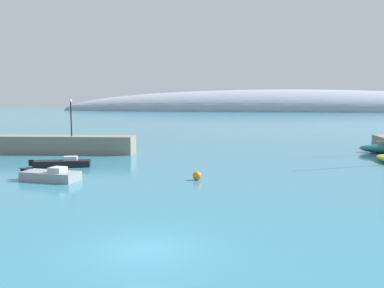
% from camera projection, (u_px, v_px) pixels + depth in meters
% --- Properties ---
extents(water, '(600.00, 600.00, 0.00)m').
position_uv_depth(water, '(146.00, 250.00, 18.36)').
color(water, teal).
rests_on(water, ground).
extents(breakwater_rocks, '(22.32, 5.44, 2.16)m').
position_uv_depth(breakwater_rocks, '(45.00, 144.00, 51.90)').
color(breakwater_rocks, gray).
rests_on(breakwater_rocks, ground).
extents(distant_ridge, '(277.24, 56.14, 25.70)m').
position_uv_depth(distant_ridge, '(281.00, 111.00, 251.81)').
color(distant_ridge, '#8E99AD').
rests_on(distant_ridge, ground).
extents(motorboat_black_foreground, '(5.80, 3.01, 1.04)m').
position_uv_depth(motorboat_black_foreground, '(62.00, 163.00, 41.13)').
color(motorboat_black_foreground, black).
rests_on(motorboat_black_foreground, water).
extents(motorboat_grey_alongside_breakwater, '(5.23, 2.63, 1.14)m').
position_uv_depth(motorboat_grey_alongside_breakwater, '(51.00, 175.00, 34.20)').
color(motorboat_grey_alongside_breakwater, gray).
rests_on(motorboat_grey_alongside_breakwater, water).
extents(mooring_buoy_orange, '(0.71, 0.71, 0.71)m').
position_uv_depth(mooring_buoy_orange, '(197.00, 176.00, 34.45)').
color(mooring_buoy_orange, orange).
rests_on(mooring_buoy_orange, water).
extents(harbor_lamp_post, '(0.36, 0.36, 4.47)m').
position_uv_depth(harbor_lamp_post, '(71.00, 114.00, 50.68)').
color(harbor_lamp_post, black).
rests_on(harbor_lamp_post, breakwater_rocks).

